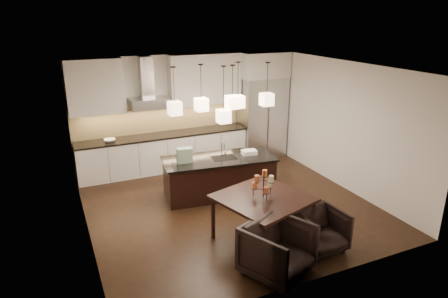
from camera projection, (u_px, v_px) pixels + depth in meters
name	position (u px, v px, depth m)	size (l,w,h in m)	color
floor	(228.00, 205.00, 8.24)	(5.50, 5.50, 0.02)	black
ceiling	(228.00, 67.00, 7.33)	(5.50, 5.50, 0.02)	white
wall_back	(183.00, 110.00, 10.16)	(5.50, 0.02, 2.80)	silver
wall_front	(314.00, 196.00, 5.41)	(5.50, 0.02, 2.80)	silver
wall_left	(80.00, 160.00, 6.71)	(0.02, 5.50, 2.80)	silver
wall_right	(341.00, 124.00, 8.86)	(0.02, 5.50, 2.80)	silver
refrigerator	(262.00, 117.00, 10.76)	(1.20, 0.72, 2.15)	#B7B7BA
fridge_panel	(263.00, 65.00, 10.30)	(1.26, 0.72, 0.65)	silver
lower_cabinets	(165.00, 153.00, 9.95)	(4.21, 0.62, 0.88)	silver
countertop	(164.00, 135.00, 9.80)	(4.21, 0.66, 0.04)	black
backsplash	(160.00, 119.00, 9.95)	(4.21, 0.02, 0.63)	#D9C180
upper_cab_left	(95.00, 87.00, 8.93)	(1.25, 0.35, 1.25)	silver
upper_cab_right	(205.00, 79.00, 9.96)	(1.86, 0.35, 1.25)	silver
hood_canopy	(149.00, 103.00, 9.46)	(0.90, 0.52, 0.24)	#B7B7BA
hood_chimney	(146.00, 77.00, 9.36)	(0.30, 0.28, 0.96)	#B7B7BA
fruit_bowl	(110.00, 140.00, 9.24)	(0.26, 0.26, 0.06)	silver
island_body	(219.00, 177.00, 8.58)	(2.28, 0.91, 0.80)	black
island_top	(219.00, 159.00, 8.45)	(2.35, 0.99, 0.04)	black
faucet	(222.00, 148.00, 8.49)	(0.09, 0.22, 0.35)	silver
tote_bag	(184.00, 155.00, 8.14)	(0.31, 0.16, 0.31)	#256238
food_container	(249.00, 152.00, 8.65)	(0.31, 0.22, 0.09)	silver
dining_table	(262.00, 219.00, 6.84)	(1.37, 1.37, 0.82)	black
candelabra	(264.00, 184.00, 6.63)	(0.39, 0.39, 0.48)	black
candle_a	(270.00, 184.00, 6.74)	(0.08, 0.08, 0.11)	beige
candle_b	(255.00, 185.00, 6.69)	(0.08, 0.08, 0.11)	orange
candle_c	(266.00, 190.00, 6.50)	(0.08, 0.08, 0.11)	#A74F2E
candle_d	(265.00, 173.00, 6.73)	(0.08, 0.08, 0.11)	orange
candle_e	(257.00, 178.00, 6.52)	(0.08, 0.08, 0.11)	#A74F2E
candle_f	(271.00, 179.00, 6.50)	(0.08, 0.08, 0.11)	beige
armchair_left	(278.00, 250.00, 5.92)	(0.89, 0.92, 0.83)	black
armchair_right	(320.00, 230.00, 6.60)	(0.74, 0.77, 0.70)	black
pendant_a	(175.00, 108.00, 7.72)	(0.24, 0.24, 0.26)	beige
pendant_b	(201.00, 105.00, 8.08)	(0.24, 0.24, 0.26)	beige
pendant_c	(232.00, 102.00, 7.95)	(0.24, 0.24, 0.26)	beige
pendant_d	(238.00, 102.00, 8.47)	(0.24, 0.24, 0.26)	beige
pendant_e	(267.00, 99.00, 8.38)	(0.24, 0.24, 0.26)	beige
pendant_f	(224.00, 116.00, 7.90)	(0.24, 0.24, 0.26)	beige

